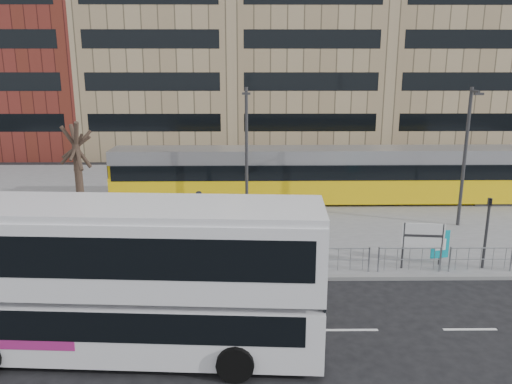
{
  "coord_description": "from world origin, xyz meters",
  "views": [
    {
      "loc": [
        -1.33,
        -18.98,
        8.59
      ],
      "look_at": [
        -1.08,
        6.0,
        2.24
      ],
      "focal_mm": 35.0,
      "sensor_mm": 36.0,
      "label": 1
    }
  ],
  "objects_px": {
    "pedestrian": "(200,208)",
    "bare_tree": "(74,119)",
    "lamp_post_east": "(466,152)",
    "tram": "(346,175)",
    "traffic_light_east": "(487,224)",
    "lamp_post_west": "(247,147)",
    "station_sign": "(423,238)",
    "double_decker_bus": "(124,274)",
    "traffic_light_west": "(130,228)",
    "ad_panel": "(440,245)"
  },
  "relations": [
    {
      "from": "pedestrian",
      "to": "bare_tree",
      "type": "bearing_deg",
      "value": 54.5
    },
    {
      "from": "pedestrian",
      "to": "lamp_post_east",
      "type": "xyz_separation_m",
      "value": [
        14.03,
        -0.17,
        3.1
      ]
    },
    {
      "from": "tram",
      "to": "traffic_light_east",
      "type": "xyz_separation_m",
      "value": [
        3.95,
        -10.86,
        0.25
      ]
    },
    {
      "from": "tram",
      "to": "traffic_light_east",
      "type": "height_order",
      "value": "tram"
    },
    {
      "from": "lamp_post_west",
      "to": "pedestrian",
      "type": "bearing_deg",
      "value": -145.01
    },
    {
      "from": "lamp_post_west",
      "to": "lamp_post_east",
      "type": "xyz_separation_m",
      "value": [
        11.51,
        -1.94,
        0.04
      ]
    },
    {
      "from": "station_sign",
      "to": "pedestrian",
      "type": "relative_size",
      "value": 1.06
    },
    {
      "from": "station_sign",
      "to": "pedestrian",
      "type": "bearing_deg",
      "value": 154.61
    },
    {
      "from": "double_decker_bus",
      "to": "traffic_light_east",
      "type": "height_order",
      "value": "double_decker_bus"
    },
    {
      "from": "lamp_post_east",
      "to": "traffic_light_west",
      "type": "bearing_deg",
      "value": -158.98
    },
    {
      "from": "traffic_light_west",
      "to": "double_decker_bus",
      "type": "bearing_deg",
      "value": -78.44
    },
    {
      "from": "lamp_post_west",
      "to": "bare_tree",
      "type": "height_order",
      "value": "bare_tree"
    },
    {
      "from": "tram",
      "to": "lamp_post_east",
      "type": "relative_size",
      "value": 3.97
    },
    {
      "from": "double_decker_bus",
      "to": "traffic_light_east",
      "type": "xyz_separation_m",
      "value": [
        13.74,
        6.03,
        -0.43
      ]
    },
    {
      "from": "pedestrian",
      "to": "tram",
      "type": "bearing_deg",
      "value": -80.2
    },
    {
      "from": "ad_panel",
      "to": "lamp_post_west",
      "type": "xyz_separation_m",
      "value": [
        -8.43,
        7.4,
        3.1
      ]
    },
    {
      "from": "double_decker_bus",
      "to": "lamp_post_west",
      "type": "height_order",
      "value": "lamp_post_west"
    },
    {
      "from": "double_decker_bus",
      "to": "bare_tree",
      "type": "height_order",
      "value": "bare_tree"
    },
    {
      "from": "pedestrian",
      "to": "station_sign",
      "type": "bearing_deg",
      "value": -140.53
    },
    {
      "from": "station_sign",
      "to": "ad_panel",
      "type": "relative_size",
      "value": 1.31
    },
    {
      "from": "tram",
      "to": "lamp_post_east",
      "type": "xyz_separation_m",
      "value": [
        5.29,
        -5.01,
        2.33
      ]
    },
    {
      "from": "station_sign",
      "to": "traffic_light_west",
      "type": "distance_m",
      "value": 12.21
    },
    {
      "from": "ad_panel",
      "to": "lamp_post_west",
      "type": "bearing_deg",
      "value": 127.72
    },
    {
      "from": "double_decker_bus",
      "to": "lamp_post_west",
      "type": "bearing_deg",
      "value": 78.85
    },
    {
      "from": "station_sign",
      "to": "bare_tree",
      "type": "xyz_separation_m",
      "value": [
        -17.11,
        8.19,
        4.15
      ]
    },
    {
      "from": "traffic_light_east",
      "to": "lamp_post_east",
      "type": "xyz_separation_m",
      "value": [
        1.34,
        5.85,
        2.08
      ]
    },
    {
      "from": "lamp_post_east",
      "to": "ad_panel",
      "type": "bearing_deg",
      "value": -119.42
    },
    {
      "from": "station_sign",
      "to": "ad_panel",
      "type": "distance_m",
      "value": 1.17
    },
    {
      "from": "traffic_light_east",
      "to": "bare_tree",
      "type": "height_order",
      "value": "bare_tree"
    },
    {
      "from": "ad_panel",
      "to": "bare_tree",
      "type": "xyz_separation_m",
      "value": [
        -18.06,
        7.73,
        4.65
      ]
    },
    {
      "from": "station_sign",
      "to": "lamp_post_east",
      "type": "bearing_deg",
      "value": 61.84
    },
    {
      "from": "station_sign",
      "to": "bare_tree",
      "type": "distance_m",
      "value": 19.42
    },
    {
      "from": "ad_panel",
      "to": "pedestrian",
      "type": "relative_size",
      "value": 0.81
    },
    {
      "from": "pedestrian",
      "to": "ad_panel",
      "type": "bearing_deg",
      "value": -136.38
    },
    {
      "from": "station_sign",
      "to": "pedestrian",
      "type": "xyz_separation_m",
      "value": [
        -10.0,
        6.11,
        -0.45
      ]
    },
    {
      "from": "tram",
      "to": "ad_panel",
      "type": "distance_m",
      "value": 10.73
    },
    {
      "from": "double_decker_bus",
      "to": "pedestrian",
      "type": "xyz_separation_m",
      "value": [
        1.04,
        12.06,
        -1.45
      ]
    },
    {
      "from": "traffic_light_west",
      "to": "pedestrian",
      "type": "bearing_deg",
      "value": 71.25
    },
    {
      "from": "ad_panel",
      "to": "lamp_post_west",
      "type": "height_order",
      "value": "lamp_post_west"
    },
    {
      "from": "tram",
      "to": "lamp_post_west",
      "type": "xyz_separation_m",
      "value": [
        -6.22,
        -3.07,
        2.28
      ]
    },
    {
      "from": "double_decker_bus",
      "to": "lamp_post_west",
      "type": "distance_m",
      "value": 14.36
    },
    {
      "from": "double_decker_bus",
      "to": "pedestrian",
      "type": "relative_size",
      "value": 6.23
    },
    {
      "from": "station_sign",
      "to": "traffic_light_east",
      "type": "relative_size",
      "value": 0.66
    },
    {
      "from": "pedestrian",
      "to": "traffic_light_west",
      "type": "bearing_deg",
      "value": 142.01
    },
    {
      "from": "traffic_light_east",
      "to": "pedestrian",
      "type": "bearing_deg",
      "value": 163.17
    },
    {
      "from": "ad_panel",
      "to": "traffic_light_east",
      "type": "height_order",
      "value": "traffic_light_east"
    },
    {
      "from": "tram",
      "to": "pedestrian",
      "type": "relative_size",
      "value": 15.25
    },
    {
      "from": "ad_panel",
      "to": "bare_tree",
      "type": "relative_size",
      "value": 0.2
    },
    {
      "from": "traffic_light_west",
      "to": "traffic_light_east",
      "type": "xyz_separation_m",
      "value": [
        14.88,
        0.38,
        0.0
      ]
    },
    {
      "from": "tram",
      "to": "pedestrian",
      "type": "distance_m",
      "value": 10.02
    }
  ]
}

